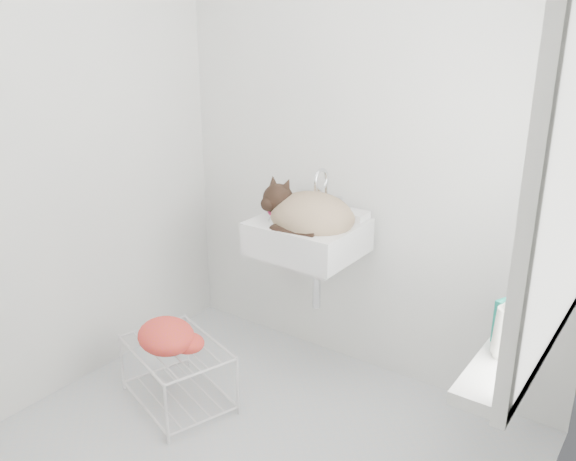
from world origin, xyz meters
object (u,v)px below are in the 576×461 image
Objects in this scene: sink at (308,221)px; cat at (308,215)px; wire_rack at (178,375)px; bottle_b at (512,344)px; bottle_c at (537,309)px; bottle_a at (504,357)px.

cat is (0.01, -0.02, 0.04)m from sink.
sink is 0.98× the size of wire_rack.
bottle_b is 1.10× the size of bottle_c.
bottle_a is (1.16, -0.70, -0.04)m from cat.
wire_rack is 2.46× the size of bottle_b.
sink is 1.22m from bottle_c.
bottle_c reaches higher than bottle_a.
bottle_a is 0.38m from bottle_c.
sink is 0.99m from wire_rack.
wire_rack is at bearing -115.03° from cat.
bottle_a is (1.53, -0.12, 0.70)m from wire_rack.
sink reaches higher than bottle_a.
cat reaches higher than sink.
bottle_a is at bearing -90.00° from bottle_b.
cat is at bearing -54.85° from sink.
sink is at bearing 132.93° from cat.
bottle_c is (1.53, 0.26, 0.70)m from wire_rack.
sink is 1.33m from bottle_b.
bottle_b is (1.17, -0.63, 0.00)m from sink.
bottle_b is at bearing -28.24° from sink.
cat is 1.35m from bottle_a.
cat is 2.57× the size of bottle_a.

